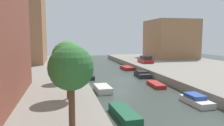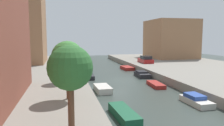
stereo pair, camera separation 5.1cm
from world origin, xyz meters
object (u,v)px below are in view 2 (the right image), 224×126
Objects in this scene: parked_car at (146,60)px; moored_boat_left_1 at (124,114)px; low_block_right at (170,39)px; moored_boat_left_2 at (103,89)px; moored_boat_right_2 at (156,85)px; street_tree_1 at (67,57)px; street_tree_2 at (66,53)px; moored_boat_right_1 at (196,100)px; moored_boat_left_3 at (89,76)px; moored_boat_left_5 at (84,63)px; moored_boat_left_4 at (87,70)px; moored_boat_right_4 at (127,68)px; street_tree_0 at (70,69)px; moored_boat_right_3 at (142,74)px.

moored_boat_left_1 is (-11.43, -24.65, -1.25)m from parked_car.
low_block_right is 3.36× the size of moored_boat_left_2.
parked_car is 16.30m from moored_boat_right_2.
moored_boat_left_2 reaches higher than moored_boat_right_2.
street_tree_1 reaches higher than street_tree_2.
moored_boat_right_1 is (7.17, 1.81, 0.04)m from moored_boat_left_1.
moored_boat_left_3 is 10.31m from moored_boat_right_2.
moored_boat_left_5 reaches higher than moored_boat_left_3.
low_block_right is at bearing 51.00° from street_tree_1.
moored_boat_left_3 is at bearing -93.99° from moored_boat_left_4.
moored_boat_left_4 is (-0.14, 23.05, -0.09)m from moored_boat_left_1.
moored_boat_right_2 is (6.63, 9.13, -0.09)m from moored_boat_left_1.
moored_boat_right_4 is (7.85, 6.75, -0.00)m from moored_boat_left_3.
moored_boat_right_2 is at bearing -107.15° from parked_car.
moored_boat_right_4 is (0.08, 21.42, -0.08)m from moored_boat_right_1.
street_tree_2 is 8.69m from moored_boat_left_3.
moored_boat_left_3 is 10.36m from moored_boat_right_4.
street_tree_2 reaches higher than moored_boat_left_4.
parked_car is 1.33× the size of moored_boat_left_2.
street_tree_1 is 23.82m from moored_boat_right_4.
moored_boat_left_2 is (3.80, -1.43, -3.89)m from street_tree_2.
moored_boat_left_4 is (0.46, 6.57, -0.05)m from moored_boat_left_3.
street_tree_0 is 1.29× the size of moored_boat_right_2.
moored_boat_left_5 is (3.93, 28.27, -3.92)m from street_tree_1.
moored_boat_right_4 is at bearing 40.71° from moored_boat_left_3.
low_block_right is 28.43m from moored_boat_left_3.
moored_boat_right_1 is 0.87× the size of moored_boat_right_3.
low_block_right is 24.59m from moored_boat_left_4.
moored_boat_left_2 is at bearing -89.89° from moored_boat_left_4.
parked_car reaches higher than moored_boat_left_3.
moored_boat_left_5 is (0.02, 30.86, 0.12)m from moored_boat_left_1.
parked_car is 1.02× the size of moored_boat_left_3.
moored_boat_right_3 is (11.24, 6.23, -3.85)m from street_tree_2.
moored_boat_left_2 is 15.00m from moored_boat_left_4.
low_block_right is 2.76× the size of moored_boat_right_3.
low_block_right is at bearing 36.80° from moored_boat_right_4.
moored_boat_left_1 is at bearing -89.66° from moored_boat_left_4.
street_tree_0 is 6.74m from moored_boat_left_1.
parked_car is (15.34, 28.40, -2.76)m from street_tree_0.
low_block_right is 33.91m from moored_boat_left_2.
moored_boat_left_3 is 6.58m from moored_boat_left_4.
moored_boat_left_1 is at bearing -126.02° from moored_boat_right_2.
moored_boat_left_4 is (-0.03, 15.00, -0.09)m from moored_boat_left_2.
moored_boat_left_4 is 0.92× the size of moored_boat_right_1.
moored_boat_left_3 is at bearing 80.70° from street_tree_0.
moored_boat_right_1 is at bearing -71.00° from moored_boat_left_4.
moored_boat_right_3 is (7.46, -7.34, 0.13)m from moored_boat_left_4.
street_tree_0 is 22.82m from moored_boat_right_3.
street_tree_0 is 0.99× the size of moored_boat_left_5.
moored_boat_left_4 is 22.46m from moored_boat_right_1.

